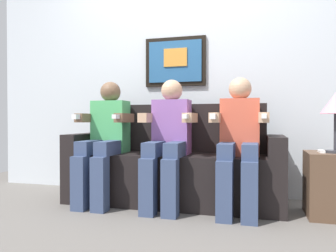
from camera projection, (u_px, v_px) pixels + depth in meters
name	position (u px, v px, depth m)	size (l,w,h in m)	color
ground_plane	(163.00, 212.00, 2.68)	(5.61, 5.61, 0.00)	#66605B
back_wall_assembly	(183.00, 67.00, 3.39)	(4.32, 0.10, 2.60)	silver
couch	(173.00, 168.00, 2.99)	(1.92, 0.58, 0.90)	black
person_on_left	(105.00, 136.00, 2.98)	(0.46, 0.56, 1.11)	#4CB266
person_in_middle	(168.00, 137.00, 2.82)	(0.46, 0.56, 1.11)	#8C59A5
person_on_right	(239.00, 138.00, 2.66)	(0.46, 0.56, 1.11)	#D8593F
side_table_right	(334.00, 185.00, 2.54)	(0.40, 0.40, 0.50)	brown
table_lamp	(336.00, 106.00, 2.50)	(0.22, 0.22, 0.46)	#333338
spare_remote_on_table	(321.00, 151.00, 2.53)	(0.04, 0.13, 0.02)	white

